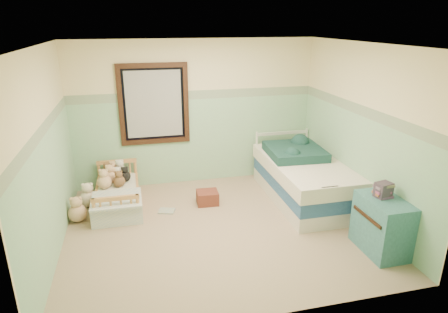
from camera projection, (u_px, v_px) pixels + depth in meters
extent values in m
cube|color=gray|center=(219.00, 229.00, 5.47)|extent=(4.20, 3.60, 0.02)
cube|color=silver|center=(218.00, 44.00, 4.63)|extent=(4.20, 3.60, 0.02)
cube|color=beige|center=(195.00, 113.00, 6.70)|extent=(4.20, 0.04, 2.50)
cube|color=beige|center=(263.00, 204.00, 3.40)|extent=(4.20, 0.04, 2.50)
cube|color=beige|center=(46.00, 156.00, 4.59)|extent=(0.04, 3.60, 2.50)
cube|color=beige|center=(361.00, 133.00, 5.52)|extent=(0.04, 3.60, 2.50)
cube|color=#8DB896|center=(196.00, 141.00, 6.86)|extent=(4.20, 0.01, 1.50)
cube|color=#4B7052|center=(195.00, 95.00, 6.58)|extent=(4.20, 0.01, 0.15)
cube|color=black|center=(154.00, 104.00, 6.45)|extent=(1.16, 0.06, 1.36)
cube|color=#B9B9B7|center=(154.00, 104.00, 6.46)|extent=(0.92, 0.01, 1.12)
cube|color=#C18741|center=(118.00, 201.00, 6.10)|extent=(0.66, 1.32, 0.17)
cube|color=white|center=(117.00, 192.00, 6.05)|extent=(0.60, 1.26, 0.12)
cube|color=#849EC8|center=(116.00, 199.00, 5.65)|extent=(0.72, 0.66, 0.03)
sphere|color=brown|center=(108.00, 173.00, 6.43)|extent=(0.18, 0.18, 0.18)
sphere|color=silver|center=(120.00, 171.00, 6.47)|extent=(0.21, 0.21, 0.21)
sphere|color=#E1B083|center=(110.00, 177.00, 6.23)|extent=(0.21, 0.21, 0.21)
sphere|color=black|center=(125.00, 176.00, 6.29)|extent=(0.18, 0.18, 0.18)
sphere|color=#FEE9C9|center=(89.00, 199.00, 6.07)|extent=(0.27, 0.27, 0.27)
sphere|color=#E1B083|center=(78.00, 213.00, 5.61)|extent=(0.26, 0.26, 0.26)
cube|color=silver|center=(303.00, 193.00, 6.33)|extent=(1.03, 2.05, 0.22)
cube|color=navy|center=(304.00, 180.00, 6.26)|extent=(1.03, 2.05, 0.22)
cube|color=white|center=(304.00, 168.00, 6.18)|extent=(1.07, 2.09, 0.22)
cube|color=#11352E|center=(295.00, 151.00, 6.39)|extent=(0.92, 0.97, 0.14)
cube|color=#316268|center=(382.00, 225.00, 4.83)|extent=(0.45, 0.71, 0.71)
cube|color=#4B2B2F|center=(383.00, 190.00, 4.75)|extent=(0.22, 0.18, 0.19)
cube|color=#9A3721|center=(207.00, 197.00, 6.17)|extent=(0.35, 0.31, 0.21)
cube|color=#F7DE54|center=(167.00, 211.00, 5.94)|extent=(0.29, 0.25, 0.02)
sphere|color=silver|center=(118.00, 177.00, 6.27)|extent=(0.17, 0.17, 0.17)
sphere|color=brown|center=(110.00, 175.00, 6.32)|extent=(0.20, 0.20, 0.20)
sphere|color=#E1B083|center=(116.00, 177.00, 6.26)|extent=(0.17, 0.17, 0.17)
sphere|color=#E1B083|center=(114.00, 171.00, 6.47)|extent=(0.19, 0.19, 0.19)
sphere|color=#E1B083|center=(104.00, 182.00, 6.02)|extent=(0.22, 0.22, 0.22)
sphere|color=brown|center=(119.00, 181.00, 6.09)|extent=(0.18, 0.18, 0.18)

